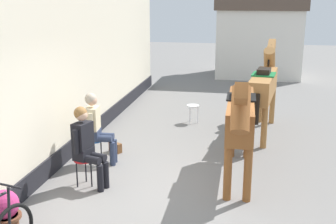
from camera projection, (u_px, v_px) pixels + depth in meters
name	position (u px, v px, depth m)	size (l,w,h in m)	color
ground_plane	(199.00, 137.00, 9.94)	(40.00, 40.00, 0.00)	slate
pub_facade_wall	(65.00, 79.00, 8.57)	(0.34, 14.00, 3.40)	beige
distant_cottage	(259.00, 31.00, 16.99)	(3.40, 2.60, 3.50)	silver
seated_visitor_near	(86.00, 143.00, 7.18)	(0.61, 0.48, 1.39)	red
seated_visitor_far	(96.00, 125.00, 8.18)	(0.61, 0.49, 1.39)	#194C99
saddled_horse_near	(240.00, 116.00, 7.37)	(0.51, 3.00, 2.06)	brown
saddled_horse_far	(264.00, 84.00, 9.97)	(0.73, 2.99, 2.06)	#9E6B38
flower_planter_near	(5.00, 212.00, 5.81)	(0.43, 0.43, 0.64)	brown
spare_stool_white	(193.00, 107.00, 10.93)	(0.32, 0.32, 0.46)	white
satchel_bag	(115.00, 147.00, 8.94)	(0.28, 0.12, 0.20)	brown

